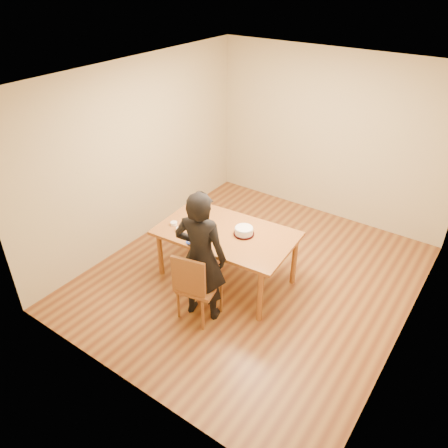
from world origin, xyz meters
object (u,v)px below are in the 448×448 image
Objects in this scene: cake_plate at (244,234)px; cake at (244,231)px; dining_table at (226,233)px; person at (201,257)px; dining_chair at (199,286)px.

cake_plate is 0.05m from cake.
dining_table is 0.25m from cake.
dining_table is 1.04× the size of person.
cake is 0.81m from person.
cake_plate is 0.16× the size of person.
person is (0.00, 0.05, 0.40)m from dining_chair.
cake_plate reaches higher than dining_table.
dining_chair is 0.91m from cake_plate.
dining_table is at bearing -159.97° from cake_plate.
person is (0.15, -0.73, 0.12)m from dining_table.
cake_plate is 1.13× the size of cake.
person is (-0.07, -0.81, 0.09)m from cake_plate.
person reaches higher than cake.
cake_plate is (0.07, 0.86, 0.31)m from dining_chair.
person reaches higher than cake_plate.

